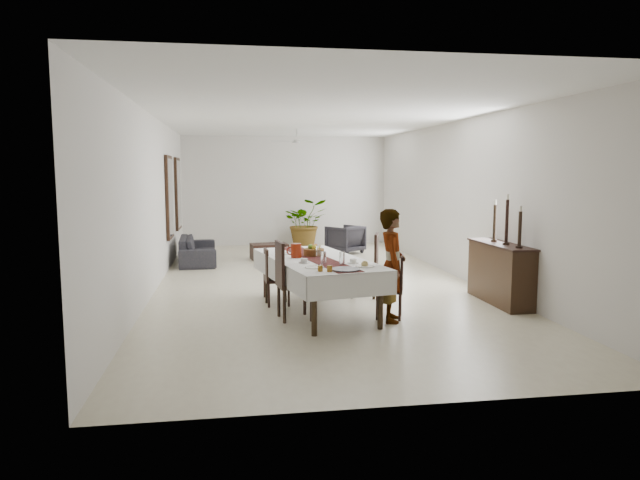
{
  "coord_description": "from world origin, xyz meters",
  "views": [
    {
      "loc": [
        -1.6,
        -10.89,
        2.16
      ],
      "look_at": [
        -0.17,
        -1.72,
        1.05
      ],
      "focal_mm": 32.0,
      "sensor_mm": 36.0,
      "label": 1
    }
  ],
  "objects_px": {
    "dining_table_top": "(316,261)",
    "sideboard_body": "(500,274)",
    "woman": "(392,265)",
    "sofa": "(198,250)",
    "red_pitcher": "(296,251)"
  },
  "relations": [
    {
      "from": "woman",
      "to": "sofa",
      "type": "relative_size",
      "value": 0.77
    },
    {
      "from": "dining_table_top",
      "to": "red_pitcher",
      "type": "bearing_deg",
      "value": 149.04
    },
    {
      "from": "sideboard_body",
      "to": "sofa",
      "type": "bearing_deg",
      "value": 135.66
    },
    {
      "from": "dining_table_top",
      "to": "red_pitcher",
      "type": "relative_size",
      "value": 12.0
    },
    {
      "from": "dining_table_top",
      "to": "woman",
      "type": "distance_m",
      "value": 1.24
    },
    {
      "from": "sofa",
      "to": "woman",
      "type": "bearing_deg",
      "value": -155.03
    },
    {
      "from": "red_pitcher",
      "to": "sideboard_body",
      "type": "relative_size",
      "value": 0.14
    },
    {
      "from": "red_pitcher",
      "to": "sideboard_body",
      "type": "distance_m",
      "value": 3.43
    },
    {
      "from": "dining_table_top",
      "to": "sofa",
      "type": "distance_m",
      "value": 5.61
    },
    {
      "from": "red_pitcher",
      "to": "sofa",
      "type": "relative_size",
      "value": 0.1
    },
    {
      "from": "sideboard_body",
      "to": "sofa",
      "type": "relative_size",
      "value": 0.75
    },
    {
      "from": "woman",
      "to": "sideboard_body",
      "type": "xyz_separation_m",
      "value": [
        2.1,
        0.85,
        -0.34
      ]
    },
    {
      "from": "woman",
      "to": "sideboard_body",
      "type": "height_order",
      "value": "woman"
    },
    {
      "from": "dining_table_top",
      "to": "sideboard_body",
      "type": "bearing_deg",
      "value": -9.19
    },
    {
      "from": "woman",
      "to": "sofa",
      "type": "xyz_separation_m",
      "value": [
        -3.09,
        5.92,
        -0.51
      ]
    }
  ]
}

